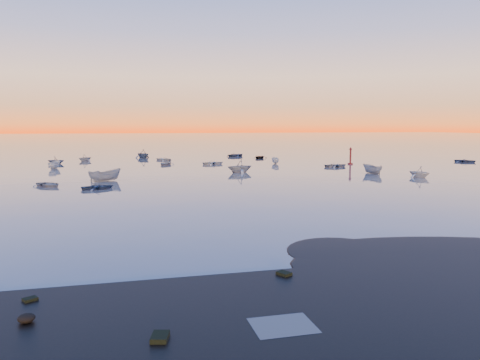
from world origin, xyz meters
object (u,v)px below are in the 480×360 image
object	(u,v)px
boat_near_left	(49,186)
boat_near_center	(105,181)
channel_marker	(350,157)
boat_near_right	(419,177)

from	to	relation	value
boat_near_left	boat_near_center	bearing A→B (deg)	-11.37
boat_near_left	boat_near_center	xyz separation A→B (m)	(6.20, 3.86, 0.00)
boat_near_center	channel_marker	xyz separation A→B (m)	(42.68, 15.89, 1.30)
boat_near_right	channel_marker	world-z (taller)	channel_marker
boat_near_center	boat_near_right	distance (m)	42.22
boat_near_left	boat_near_right	xyz separation A→B (m)	(48.01, -2.06, 0.00)
boat_near_right	boat_near_left	bearing A→B (deg)	-22.34
boat_near_left	channel_marker	bearing A→B (deg)	-21.27
boat_near_left	boat_near_right	distance (m)	48.05
boat_near_left	boat_near_center	world-z (taller)	boat_near_center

